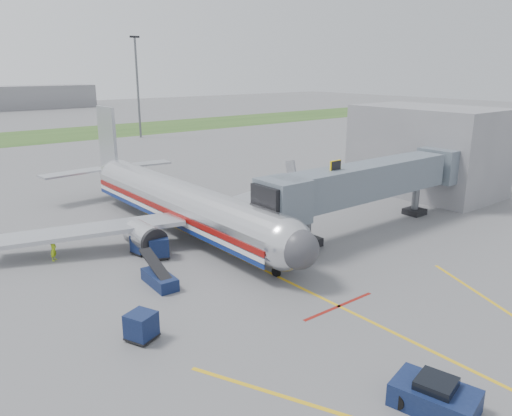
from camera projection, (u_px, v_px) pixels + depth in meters
ground at (295, 285)px, 34.07m from camera, size 400.00×400.00×0.00m
apron_markings at (383, 328)px, 28.49m from camera, size 21.52×50.00×0.01m
airliner at (180, 202)px, 44.84m from camera, size 32.10×35.67×10.25m
jet_bridge at (364, 182)px, 44.31m from camera, size 25.30×4.00×6.90m
terminal at (427, 150)px, 58.19m from camera, size 10.00×16.00×10.00m
light_mast_right at (138, 85)px, 102.59m from camera, size 2.00×0.44×20.40m
pushback_tug at (435, 397)px, 21.58m from camera, size 2.93×3.94×1.47m
baggage_cart_a at (141, 326)px, 27.07m from camera, size 1.90×1.90×1.56m
baggage_cart_b at (159, 247)px, 38.72m from camera, size 2.05×2.05×1.68m
baggage_cart_c at (142, 244)px, 39.62m from camera, size 1.64×1.64×1.52m
belt_loader at (159, 278)px, 33.95m from camera, size 1.49×4.10×1.98m
ground_power_cart at (293, 229)px, 44.21m from camera, size 1.41×0.95×1.12m
ramp_worker at (53, 249)px, 38.19m from camera, size 0.76×0.77×1.79m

